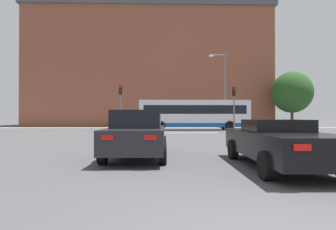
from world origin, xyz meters
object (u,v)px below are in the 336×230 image
pedestrian_walking_east (220,120)px  car_saloon_left (138,134)px  street_lamp_junction (222,85)px  traffic_light_near_left (121,101)px  pedestrian_walking_west (222,121)px  bus_crossing_lead (194,114)px  car_roadster_right (278,142)px  traffic_light_near_right (234,102)px  pedestrian_waiting (112,119)px

pedestrian_walking_east → car_saloon_left: bearing=-36.9°
street_lamp_junction → car_saloon_left: bearing=-111.4°
car_saloon_left → pedestrian_walking_east: 27.93m
traffic_light_near_left → pedestrian_walking_west: 16.80m
bus_crossing_lead → street_lamp_junction: size_ratio=1.45×
car_saloon_left → pedestrian_walking_east: bearing=72.4°
car_roadster_right → traffic_light_near_right: size_ratio=1.18×
car_saloon_left → traffic_light_near_right: bearing=63.5°
pedestrian_waiting → car_saloon_left: bearing=34.4°
pedestrian_walking_east → traffic_light_near_right: bearing=-25.5°
pedestrian_walking_east → car_roadster_right: bearing=-28.1°
pedestrian_walking_west → car_roadster_right: bearing=-66.4°
pedestrian_walking_east → street_lamp_junction: bearing=-29.5°
pedestrian_walking_west → car_saloon_left: bearing=-75.4°
bus_crossing_lead → pedestrian_walking_east: bus_crossing_lead is taller
street_lamp_junction → pedestrian_walking_east: 9.31m
pedestrian_walking_west → street_lamp_junction: bearing=-69.5°
car_roadster_right → traffic_light_near_right: traffic_light_near_right is taller
car_saloon_left → traffic_light_near_left: size_ratio=1.05×
car_roadster_right → street_lamp_junction: 20.67m
car_saloon_left → street_lamp_junction: size_ratio=0.55×
car_saloon_left → pedestrian_walking_east: pedestrian_walking_east is taller
bus_crossing_lead → pedestrian_waiting: bearing=-122.4°
bus_crossing_lead → street_lamp_junction: bearing=69.1°
traffic_light_near_left → pedestrian_waiting: 11.97m
pedestrian_waiting → pedestrian_walking_east: bearing=115.3°
traffic_light_near_left → car_saloon_left: bearing=-78.7°
car_saloon_left → traffic_light_near_left: (-2.82, 14.14, 2.01)m
street_lamp_junction → traffic_light_near_left: bearing=-158.0°
bus_crossing_lead → street_lamp_junction: 4.35m
bus_crossing_lead → pedestrian_walking_west: bus_crossing_lead is taller
car_saloon_left → car_roadster_right: (4.02, -1.85, -0.12)m
street_lamp_junction → bus_crossing_lead: bearing=159.1°
car_saloon_left → pedestrian_walking_west: 27.48m
pedestrian_walking_east → pedestrian_waiting: bearing=-105.0°
traffic_light_near_right → pedestrian_walking_west: bearing=81.9°
pedestrian_waiting → bus_crossing_lead: bearing=79.3°
car_roadster_right → pedestrian_walking_east: bearing=81.8°
traffic_light_near_right → pedestrian_walking_east: bearing=83.2°
street_lamp_junction → pedestrian_walking_east: street_lamp_junction is taller
bus_crossing_lead → traffic_light_near_right: 5.97m
traffic_light_near_right → pedestrian_waiting: bearing=138.7°
traffic_light_near_right → car_roadster_right: bearing=-101.4°
car_roadster_right → pedestrian_walking_east: size_ratio=2.70×
car_saloon_left → traffic_light_near_left: bearing=101.9°
traffic_light_near_right → pedestrian_walking_west: traffic_light_near_right is taller
traffic_light_near_left → pedestrian_waiting: size_ratio=2.28×
car_saloon_left → pedestrian_waiting: bearing=103.3°
pedestrian_walking_west → pedestrian_waiting: bearing=-145.0°
pedestrian_waiting → pedestrian_walking_west: (14.71, 0.37, -0.15)m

